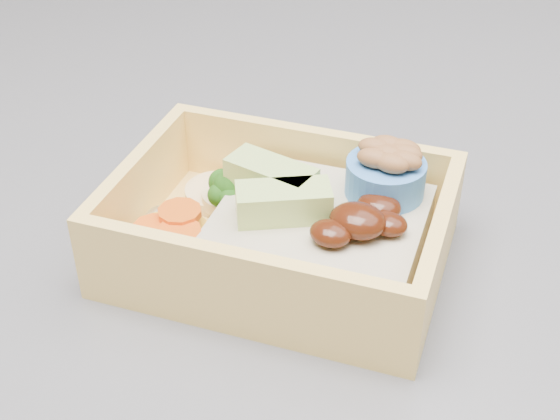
% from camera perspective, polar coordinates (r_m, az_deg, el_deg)
% --- Properties ---
extents(bento_box, '(0.17, 0.13, 0.06)m').
position_cam_1_polar(bento_box, '(0.38, 0.84, -1.25)').
color(bento_box, '#FFD069').
rests_on(bento_box, island).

